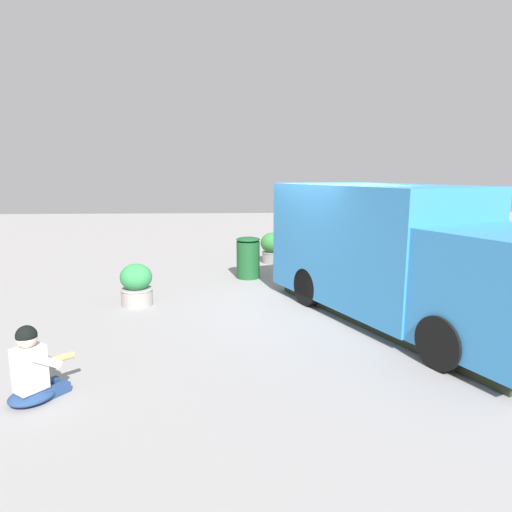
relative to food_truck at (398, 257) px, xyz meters
name	(u,v)px	position (x,y,z in m)	size (l,w,h in m)	color
ground_plane	(323,303)	(0.93, 1.07, -1.10)	(40.00, 40.00, 0.00)	gray
food_truck	(398,257)	(0.00, 0.00, 0.00)	(5.80, 4.02, 2.31)	#3486CC
person_customer	(33,371)	(-2.61, 5.07, -0.75)	(0.75, 0.70, 0.89)	navy
planter_flowering_near	(273,247)	(4.99, 1.71, -0.65)	(0.69, 0.69, 0.86)	gray
planter_flowering_far	(136,285)	(1.05, 4.70, -0.70)	(0.62, 0.62, 0.81)	#9D958F
plaza_bench	(368,252)	(4.64, -0.92, -0.76)	(0.88, 1.83, 0.45)	olive
trash_bin	(248,257)	(3.18, 2.47, -0.59)	(0.57, 0.57, 1.01)	#1C5427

